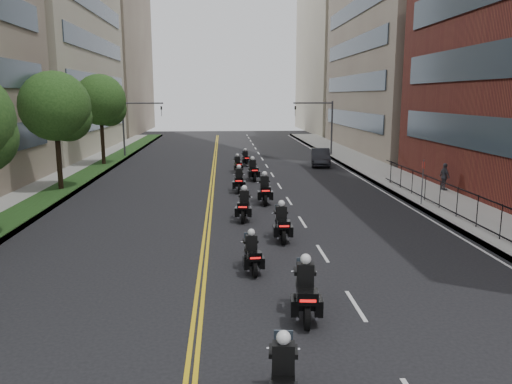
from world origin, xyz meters
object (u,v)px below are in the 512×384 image
(motorcycle_3, at_px, (282,225))
(parked_sedan, at_px, (320,157))
(motorcycle_0, at_px, (283,383))
(motorcycle_4, at_px, (244,206))
(motorcycle_2, at_px, (252,255))
(motorcycle_6, at_px, (239,181))
(motorcycle_9, at_px, (245,159))
(motorcycle_7, at_px, (253,171))
(motorcycle_5, at_px, (265,191))
(pedestrian_c, at_px, (445,177))
(motorcycle_1, at_px, (305,293))
(motorcycle_8, at_px, (238,165))

(motorcycle_3, bearing_deg, parked_sedan, 75.42)
(motorcycle_0, xyz_separation_m, motorcycle_4, (-0.07, 15.57, 0.03))
(motorcycle_2, relative_size, motorcycle_3, 0.88)
(motorcycle_2, bearing_deg, parked_sedan, 69.14)
(motorcycle_2, height_order, motorcycle_6, motorcycle_6)
(motorcycle_6, bearing_deg, motorcycle_9, 87.71)
(motorcycle_7, distance_m, parked_sedan, 9.89)
(motorcycle_9, bearing_deg, motorcycle_2, -98.55)
(motorcycle_7, bearing_deg, motorcycle_6, -110.15)
(motorcycle_9, bearing_deg, motorcycle_6, -100.95)
(motorcycle_2, xyz_separation_m, motorcycle_5, (1.41, 11.32, 0.13))
(parked_sedan, bearing_deg, pedestrian_c, -58.06)
(motorcycle_4, xyz_separation_m, motorcycle_9, (0.98, 19.74, -0.08))
(motorcycle_6, xyz_separation_m, motorcycle_7, (1.16, 4.37, 0.00))
(motorcycle_2, bearing_deg, pedestrian_c, 41.52)
(motorcycle_1, xyz_separation_m, pedestrian_c, (11.92, 17.66, 0.31))
(motorcycle_2, height_order, motorcycle_5, motorcycle_5)
(motorcycle_1, bearing_deg, pedestrian_c, 61.74)
(motorcycle_8, bearing_deg, motorcycle_7, -82.33)
(motorcycle_3, bearing_deg, motorcycle_8, 94.32)
(motorcycle_6, height_order, pedestrian_c, pedestrian_c)
(motorcycle_3, height_order, parked_sedan, motorcycle_3)
(motorcycle_0, relative_size, motorcycle_2, 1.10)
(motorcycle_1, height_order, motorcycle_8, motorcycle_1)
(parked_sedan, bearing_deg, motorcycle_7, -122.03)
(motorcycle_6, relative_size, pedestrian_c, 1.37)
(parked_sedan, bearing_deg, motorcycle_9, -174.70)
(motorcycle_4, distance_m, motorcycle_5, 4.10)
(motorcycle_8, bearing_deg, motorcycle_1, -94.33)
(motorcycle_4, xyz_separation_m, pedestrian_c, (13.14, 6.38, 0.33))
(motorcycle_1, bearing_deg, motorcycle_5, 95.27)
(motorcycle_3, relative_size, motorcycle_4, 0.99)
(motorcycle_6, bearing_deg, motorcycle_3, -80.25)
(motorcycle_2, relative_size, motorcycle_5, 0.82)
(motorcycle_0, distance_m, pedestrian_c, 25.54)
(motorcycle_0, height_order, parked_sedan, motorcycle_0)
(motorcycle_4, height_order, motorcycle_7, motorcycle_7)
(motorcycle_0, distance_m, motorcycle_4, 15.57)
(motorcycle_9, bearing_deg, motorcycle_0, -97.84)
(motorcycle_3, bearing_deg, motorcycle_5, 91.28)
(motorcycle_3, distance_m, motorcycle_6, 11.22)
(motorcycle_1, bearing_deg, motorcycle_9, 96.22)
(motorcycle_5, relative_size, motorcycle_9, 1.20)
(motorcycle_3, relative_size, motorcycle_6, 0.98)
(motorcycle_3, relative_size, motorcycle_9, 1.12)
(motorcycle_2, relative_size, parked_sedan, 0.45)
(motorcycle_8, relative_size, pedestrian_c, 1.18)
(motorcycle_2, relative_size, motorcycle_7, 0.86)
(motorcycle_5, xyz_separation_m, motorcycle_9, (-0.37, 15.87, -0.12))
(motorcycle_0, height_order, motorcycle_2, motorcycle_0)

